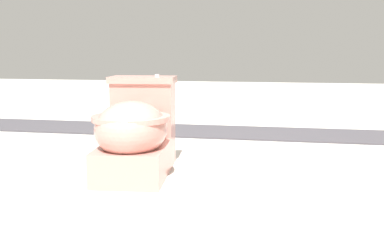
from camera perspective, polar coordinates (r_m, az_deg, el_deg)
ground_plane at (r=2.43m, az=-2.58°, el=-6.69°), size 14.00×14.00×0.00m
gravel_strip at (r=3.56m, az=9.82°, el=-1.70°), size 0.56×8.00×0.01m
toilet at (r=2.36m, az=-7.18°, el=-1.71°), size 0.66×0.43×0.52m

